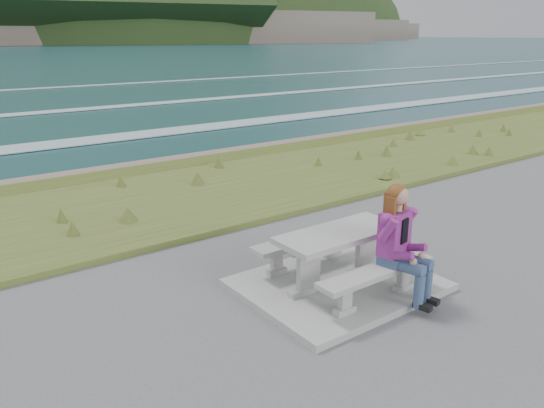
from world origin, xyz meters
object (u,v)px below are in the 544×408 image
(bench_seaward, at_px, (306,243))
(seated_woman, at_px, (404,258))
(picnic_table, at_px, (339,243))
(bench_landward, at_px, (376,276))

(bench_seaward, bearing_deg, seated_woman, -77.12)
(picnic_table, distance_m, seated_woman, 0.91)
(bench_landward, xyz_separation_m, seated_woman, (0.35, -0.14, 0.21))
(bench_landward, height_order, seated_woman, seated_woman)
(picnic_table, bearing_deg, bench_landward, -90.00)
(seated_woman, bearing_deg, picnic_table, 100.02)
(bench_landward, distance_m, bench_seaward, 1.40)
(seated_woman, bearing_deg, bench_seaward, 90.16)
(picnic_table, relative_size, bench_landward, 1.00)
(picnic_table, bearing_deg, seated_woman, -67.27)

